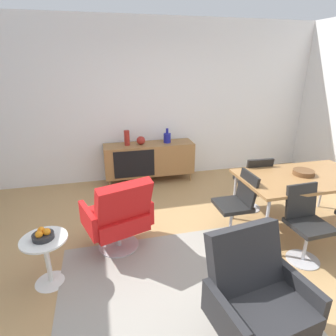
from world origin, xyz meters
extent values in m
plane|color=tan|center=(0.00, 0.00, 0.00)|extent=(8.32, 8.32, 0.00)
cube|color=white|center=(0.00, 2.60, 1.40)|extent=(6.80, 0.12, 2.80)
cube|color=olive|center=(-0.08, 2.30, 0.44)|extent=(1.60, 0.44, 0.56)
cube|color=black|center=(-0.38, 2.08, 0.44)|extent=(0.70, 0.01, 0.48)
cylinder|color=olive|center=(-0.82, 2.13, 0.08)|extent=(0.03, 0.03, 0.16)
cylinder|color=olive|center=(0.66, 2.13, 0.08)|extent=(0.03, 0.03, 0.16)
cylinder|color=olive|center=(-0.82, 2.47, 0.08)|extent=(0.03, 0.03, 0.16)
cylinder|color=olive|center=(0.66, 2.47, 0.08)|extent=(0.03, 0.03, 0.16)
ellipsoid|color=maroon|center=(-0.23, 2.30, 0.79)|extent=(0.15, 0.15, 0.14)
cylinder|color=navy|center=(0.25, 2.30, 0.80)|extent=(0.13, 0.13, 0.17)
cylinder|color=navy|center=(0.25, 2.30, 0.93)|extent=(0.05, 0.05, 0.09)
cylinder|color=maroon|center=(-0.47, 2.30, 0.85)|extent=(0.09, 0.09, 0.26)
cube|color=olive|center=(1.54, 0.31, 0.72)|extent=(1.60, 0.90, 0.04)
cylinder|color=#B7B7BC|center=(0.82, -0.08, 0.35)|extent=(0.04, 0.04, 0.70)
cylinder|color=#B7B7BC|center=(0.82, 0.70, 0.35)|extent=(0.04, 0.04, 0.70)
cylinder|color=#B7B7BC|center=(2.26, 0.70, 0.35)|extent=(0.04, 0.04, 0.70)
cylinder|color=brown|center=(1.57, 0.35, 0.77)|extent=(0.26, 0.26, 0.06)
cube|color=black|center=(1.19, -0.31, 0.45)|extent=(0.42, 0.42, 0.05)
cube|color=black|center=(1.18, -0.13, 0.67)|extent=(0.38, 0.11, 0.38)
cylinder|color=#B7B7BC|center=(1.19, -0.31, 0.21)|extent=(0.04, 0.04, 0.42)
cylinder|color=#B7B7BC|center=(1.19, -0.31, 0.01)|extent=(0.36, 0.36, 0.01)
cube|color=black|center=(1.19, 0.93, 0.45)|extent=(0.42, 0.42, 0.05)
cube|color=black|center=(1.18, 0.75, 0.67)|extent=(0.38, 0.10, 0.38)
cylinder|color=#B7B7BC|center=(1.19, 0.93, 0.21)|extent=(0.04, 0.04, 0.42)
cylinder|color=#B7B7BC|center=(1.19, 0.93, 0.01)|extent=(0.36, 0.36, 0.01)
cube|color=black|center=(0.59, 0.31, 0.45)|extent=(0.40, 0.40, 0.05)
cube|color=black|center=(0.77, 0.31, 0.67)|extent=(0.09, 0.38, 0.38)
cylinder|color=#B7B7BC|center=(0.59, 0.31, 0.21)|extent=(0.04, 0.04, 0.42)
cylinder|color=#B7B7BC|center=(0.59, 0.31, 0.01)|extent=(0.36, 0.36, 0.01)
cube|color=red|center=(-0.80, 0.45, 0.38)|extent=(0.74, 0.72, 0.20)
cube|color=red|center=(-0.73, 0.22, 0.69)|extent=(0.65, 0.44, 0.51)
cube|color=red|center=(-0.49, 0.55, 0.46)|extent=(0.21, 0.50, 0.28)
cube|color=red|center=(-1.12, 0.35, 0.46)|extent=(0.21, 0.50, 0.28)
cylinder|color=#B7B7BC|center=(-0.80, 0.45, 0.14)|extent=(0.06, 0.06, 0.28)
cylinder|color=#B7B7BC|center=(-0.80, 0.45, 0.01)|extent=(0.48, 0.48, 0.02)
cube|color=#262628|center=(0.13, -1.12, 0.38)|extent=(0.68, 0.64, 0.20)
cube|color=#262628|center=(0.09, -0.89, 0.69)|extent=(0.63, 0.36, 0.51)
cube|color=#262628|center=(-0.20, -1.17, 0.46)|extent=(0.13, 0.51, 0.28)
cube|color=#262628|center=(0.45, -1.08, 0.46)|extent=(0.13, 0.51, 0.28)
cylinder|color=#B7B7BC|center=(0.13, -1.12, 0.14)|extent=(0.06, 0.06, 0.28)
cylinder|color=white|center=(-1.52, 0.02, 0.51)|extent=(0.44, 0.44, 0.02)
cylinder|color=white|center=(-1.52, 0.02, 0.25)|extent=(0.05, 0.05, 0.50)
cone|color=white|center=(-1.52, 0.02, 0.01)|extent=(0.32, 0.32, 0.02)
cylinder|color=#262628|center=(-1.52, 0.02, 0.55)|extent=(0.20, 0.20, 0.05)
sphere|color=orange|center=(-1.48, 0.01, 0.59)|extent=(0.07, 0.07, 0.07)
sphere|color=orange|center=(-1.54, 0.05, 0.59)|extent=(0.07, 0.07, 0.07)
sphere|color=orange|center=(-1.54, -0.01, 0.59)|extent=(0.07, 0.07, 0.07)
cube|color=gray|center=(-0.34, -0.34, 0.00)|extent=(2.20, 1.70, 0.01)
camera|label=1|loc=(-0.90, -2.45, 2.10)|focal=29.94mm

